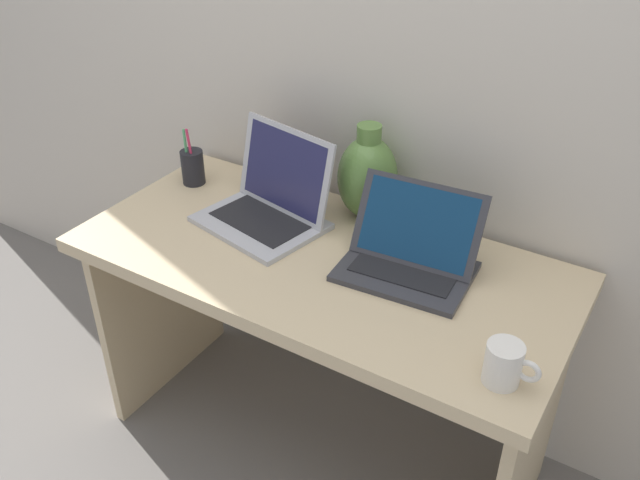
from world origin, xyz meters
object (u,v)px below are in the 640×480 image
object	(u,v)px
laptop_right	(411,250)
coffee_mug	(504,364)
laptop_left	(272,198)
pen_cup	(193,167)
green_vase	(367,176)

from	to	relation	value
laptop_right	coffee_mug	distance (m)	0.43
laptop_left	laptop_right	bearing A→B (deg)	-2.03
laptop_right	pen_cup	world-z (taller)	laptop_right
laptop_left	coffee_mug	distance (m)	0.83
green_vase	coffee_mug	xyz separation A→B (m)	(0.56, -0.44, -0.08)
coffee_mug	pen_cup	world-z (taller)	pen_cup
laptop_right	green_vase	xyz separation A→B (m)	(-0.22, 0.18, 0.07)
green_vase	pen_cup	xyz separation A→B (m)	(-0.55, -0.11, -0.07)
laptop_right	coffee_mug	xyz separation A→B (m)	(0.34, -0.27, -0.01)
laptop_left	laptop_right	xyz separation A→B (m)	(0.44, -0.02, -0.01)
laptop_left	green_vase	size ratio (longest dim) A/B	1.37
laptop_left	green_vase	distance (m)	0.28
laptop_left	pen_cup	world-z (taller)	laptop_left
laptop_left	coffee_mug	size ratio (longest dim) A/B	3.26
laptop_right	green_vase	distance (m)	0.29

